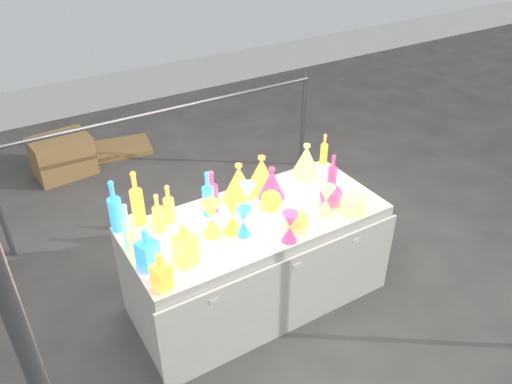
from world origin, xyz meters
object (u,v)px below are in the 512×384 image
cardboard_box_closed (62,156)px  decanter_0 (185,244)px  display_table (257,259)px  bottle_0 (169,204)px  lampshade_0 (239,181)px  hourglass_0 (233,216)px  globe_0 (296,221)px

cardboard_box_closed → decanter_0: 2.92m
display_table → bottle_0: (-0.52, 0.27, 0.52)m
display_table → lampshade_0: size_ratio=6.87×
cardboard_box_closed → bottle_0: bearing=-89.2°
cardboard_box_closed → lampshade_0: 2.59m
hourglass_0 → globe_0: hourglass_0 is taller
cardboard_box_closed → lampshade_0: bearing=-76.6°
display_table → cardboard_box_closed: size_ratio=3.13×
hourglass_0 → lampshade_0: bearing=54.8°
bottle_0 → lampshade_0: (0.55, 0.02, -0.01)m
display_table → decanter_0: size_ratio=6.58×
cardboard_box_closed → bottle_0: 2.50m
cardboard_box_closed → globe_0: 3.11m
display_table → bottle_0: bearing=153.0°
display_table → cardboard_box_closed: display_table is taller
globe_0 → lampshade_0: size_ratio=0.60×
bottle_0 → hourglass_0: 0.44m
cardboard_box_closed → hourglass_0: 2.85m
decanter_0 → display_table: bearing=0.6°
decanter_0 → hourglass_0: bearing=1.6°
hourglass_0 → cardboard_box_closed: bearing=101.8°
cardboard_box_closed → globe_0: bearing=-77.6°
decanter_0 → lampshade_0: 0.79m
lampshade_0 → cardboard_box_closed: bearing=123.0°
display_table → lampshade_0: 0.59m
bottle_0 → hourglass_0: bottle_0 is taller
bottle_0 → hourglass_0: size_ratio=1.13×
bottle_0 → decanter_0: size_ratio=1.02×
decanter_0 → lampshade_0: size_ratio=1.04×
cardboard_box_closed → bottle_0: size_ratio=2.06×
hourglass_0 → lampshade_0: 0.42m
cardboard_box_closed → decanter_0: (0.18, -2.84, 0.68)m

